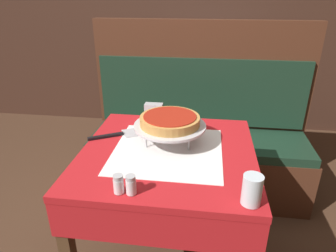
{
  "coord_description": "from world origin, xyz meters",
  "views": [
    {
      "loc": [
        0.16,
        -1.19,
        1.42
      ],
      "look_at": [
        -0.0,
        0.04,
        0.86
      ],
      "focal_mm": 32.0,
      "sensor_mm": 36.0,
      "label": 1
    }
  ],
  "objects_px": {
    "booth_bench": "(198,147)",
    "salt_shaker": "(119,184)",
    "deep_dish_pizza": "(169,120)",
    "condiment_caddy": "(209,66)",
    "dining_table_rear": "(212,81)",
    "water_glass_near": "(252,190)",
    "napkin_holder": "(154,111)",
    "pizza_server": "(121,134)",
    "dining_table_front": "(168,171)",
    "pizza_pan_stand": "(169,126)",
    "pepper_shaker": "(131,185)"
  },
  "relations": [
    {
      "from": "dining_table_front",
      "to": "pizza_pan_stand",
      "type": "xyz_separation_m",
      "value": [
        -0.0,
        0.07,
        0.2
      ]
    },
    {
      "from": "dining_table_front",
      "to": "pepper_shaker",
      "type": "distance_m",
      "value": 0.37
    },
    {
      "from": "pizza_server",
      "to": "water_glass_near",
      "type": "relative_size",
      "value": 2.6
    },
    {
      "from": "deep_dish_pizza",
      "to": "booth_bench",
      "type": "bearing_deg",
      "value": 80.19
    },
    {
      "from": "booth_bench",
      "to": "salt_shaker",
      "type": "height_order",
      "value": "booth_bench"
    },
    {
      "from": "napkin_holder",
      "to": "dining_table_front",
      "type": "bearing_deg",
      "value": -70.13
    },
    {
      "from": "dining_table_front",
      "to": "water_glass_near",
      "type": "height_order",
      "value": "water_glass_near"
    },
    {
      "from": "pizza_pan_stand",
      "to": "pepper_shaker",
      "type": "distance_m",
      "value": 0.42
    },
    {
      "from": "dining_table_rear",
      "to": "booth_bench",
      "type": "bearing_deg",
      "value": -96.21
    },
    {
      "from": "dining_table_rear",
      "to": "water_glass_near",
      "type": "height_order",
      "value": "water_glass_near"
    },
    {
      "from": "salt_shaker",
      "to": "napkin_holder",
      "type": "distance_m",
      "value": 0.68
    },
    {
      "from": "dining_table_front",
      "to": "pizza_server",
      "type": "relative_size",
      "value": 2.78
    },
    {
      "from": "pizza_server",
      "to": "salt_shaker",
      "type": "xyz_separation_m",
      "value": [
        0.12,
        -0.46,
        0.03
      ]
    },
    {
      "from": "pizza_pan_stand",
      "to": "napkin_holder",
      "type": "bearing_deg",
      "value": 113.6
    },
    {
      "from": "dining_table_front",
      "to": "pizza_server",
      "type": "distance_m",
      "value": 0.31
    },
    {
      "from": "dining_table_rear",
      "to": "deep_dish_pizza",
      "type": "relative_size",
      "value": 2.74
    },
    {
      "from": "dining_table_rear",
      "to": "salt_shaker",
      "type": "distance_m",
      "value": 1.91
    },
    {
      "from": "pizza_pan_stand",
      "to": "pizza_server",
      "type": "height_order",
      "value": "pizza_pan_stand"
    },
    {
      "from": "booth_bench",
      "to": "condiment_caddy",
      "type": "bearing_deg",
      "value": 86.3
    },
    {
      "from": "booth_bench",
      "to": "pepper_shaker",
      "type": "xyz_separation_m",
      "value": [
        -0.21,
        -1.13,
        0.44
      ]
    },
    {
      "from": "booth_bench",
      "to": "salt_shaker",
      "type": "distance_m",
      "value": 1.24
    },
    {
      "from": "dining_table_front",
      "to": "salt_shaker",
      "type": "relative_size",
      "value": 10.94
    },
    {
      "from": "booth_bench",
      "to": "deep_dish_pizza",
      "type": "xyz_separation_m",
      "value": [
        -0.13,
        -0.73,
        0.52
      ]
    },
    {
      "from": "dining_table_rear",
      "to": "condiment_caddy",
      "type": "bearing_deg",
      "value": -140.12
    },
    {
      "from": "pizza_pan_stand",
      "to": "pizza_server",
      "type": "bearing_deg",
      "value": 168.4
    },
    {
      "from": "deep_dish_pizza",
      "to": "salt_shaker",
      "type": "distance_m",
      "value": 0.43
    },
    {
      "from": "pepper_shaker",
      "to": "dining_table_front",
      "type": "bearing_deg",
      "value": 75.4
    },
    {
      "from": "deep_dish_pizza",
      "to": "salt_shaker",
      "type": "height_order",
      "value": "deep_dish_pizza"
    },
    {
      "from": "dining_table_front",
      "to": "salt_shaker",
      "type": "height_order",
      "value": "salt_shaker"
    },
    {
      "from": "deep_dish_pizza",
      "to": "water_glass_near",
      "type": "distance_m",
      "value": 0.53
    },
    {
      "from": "dining_table_rear",
      "to": "water_glass_near",
      "type": "relative_size",
      "value": 6.95
    },
    {
      "from": "condiment_caddy",
      "to": "dining_table_rear",
      "type": "bearing_deg",
      "value": 39.88
    },
    {
      "from": "dining_table_front",
      "to": "condiment_caddy",
      "type": "xyz_separation_m",
      "value": [
        0.17,
        1.51,
        0.15
      ]
    },
    {
      "from": "water_glass_near",
      "to": "salt_shaker",
      "type": "bearing_deg",
      "value": -179.84
    },
    {
      "from": "dining_table_front",
      "to": "napkin_holder",
      "type": "height_order",
      "value": "napkin_holder"
    },
    {
      "from": "deep_dish_pizza",
      "to": "dining_table_rear",
      "type": "bearing_deg",
      "value": 82.0
    },
    {
      "from": "deep_dish_pizza",
      "to": "napkin_holder",
      "type": "bearing_deg",
      "value": 113.6
    },
    {
      "from": "water_glass_near",
      "to": "napkin_holder",
      "type": "xyz_separation_m",
      "value": [
        -0.46,
        0.68,
        -0.01
      ]
    },
    {
      "from": "dining_table_front",
      "to": "booth_bench",
      "type": "height_order",
      "value": "booth_bench"
    },
    {
      "from": "booth_bench",
      "to": "pizza_pan_stand",
      "type": "height_order",
      "value": "booth_bench"
    },
    {
      "from": "pizza_pan_stand",
      "to": "salt_shaker",
      "type": "bearing_deg",
      "value": -107.59
    },
    {
      "from": "salt_shaker",
      "to": "dining_table_rear",
      "type": "bearing_deg",
      "value": 79.87
    },
    {
      "from": "water_glass_near",
      "to": "pepper_shaker",
      "type": "xyz_separation_m",
      "value": [
        -0.42,
        -0.0,
        -0.02
      ]
    },
    {
      "from": "dining_table_front",
      "to": "booth_bench",
      "type": "relative_size",
      "value": 0.5
    },
    {
      "from": "salt_shaker",
      "to": "pepper_shaker",
      "type": "xyz_separation_m",
      "value": [
        0.05,
        0.0,
        0.0
      ]
    },
    {
      "from": "deep_dish_pizza",
      "to": "pepper_shaker",
      "type": "xyz_separation_m",
      "value": [
        -0.08,
        -0.4,
        -0.08
      ]
    },
    {
      "from": "deep_dish_pizza",
      "to": "condiment_caddy",
      "type": "xyz_separation_m",
      "value": [
        0.17,
        1.44,
        -0.08
      ]
    },
    {
      "from": "dining_table_rear",
      "to": "condiment_caddy",
      "type": "distance_m",
      "value": 0.15
    },
    {
      "from": "pepper_shaker",
      "to": "condiment_caddy",
      "type": "xyz_separation_m",
      "value": [
        0.25,
        1.84,
        0.0
      ]
    },
    {
      "from": "dining_table_rear",
      "to": "condiment_caddy",
      "type": "height_order",
      "value": "condiment_caddy"
    }
  ]
}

